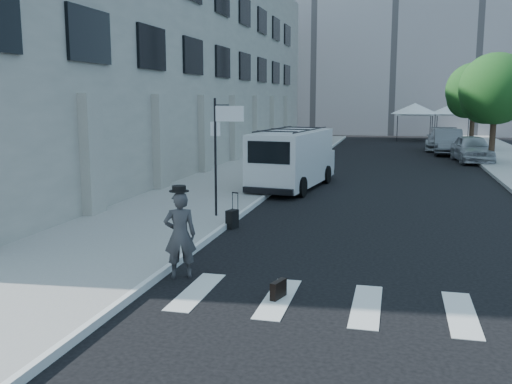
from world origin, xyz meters
The scene contains 16 objects.
ground centered at (0.00, 0.00, 0.00)m, with size 120.00×120.00×0.00m, color black.
sidewalk_left centered at (-4.25, 16.00, 0.07)m, with size 4.50×48.00×0.15m, color gray.
building_left centered at (-11.50, 18.00, 6.00)m, with size 10.00×44.00×12.00m, color gray.
building_far centered at (2.00, 50.00, 12.50)m, with size 22.00×12.00×25.00m, color slate.
sign_pole centered at (-2.36, 3.20, 2.65)m, with size 1.03×0.07×3.50m.
tree_near centered at (7.50, 20.15, 3.97)m, with size 3.80×3.83×6.03m.
tree_far centered at (7.50, 29.15, 3.97)m, with size 3.80×3.83×6.03m.
tent_left centered at (4.00, 38.00, 2.71)m, with size 4.00×4.00×3.20m.
tent_right centered at (7.20, 38.50, 2.71)m, with size 4.00×4.00×3.20m.
businessman centered at (-1.60, -2.26, 0.90)m, with size 0.66×0.43×1.80m, color #37373A.
briefcase centered at (0.60, -3.00, 0.17)m, with size 0.12×0.44×0.34m, color black.
suitcase centered at (-1.83, 2.29, 0.27)m, with size 0.32×0.41×1.02m.
cargo_van centered at (-1.47, 9.97, 1.20)m, with size 2.76×6.35×2.32m.
parked_car_a centered at (6.80, 21.62, 0.79)m, with size 1.86×4.61×1.57m, color #AFB2B7.
parked_car_b centered at (5.85, 26.29, 0.81)m, with size 1.72×4.94×1.63m, color #595C61.
parked_car_c centered at (5.75, 29.29, 0.78)m, with size 2.18×5.35×1.55m, color #93969A.
Camera 1 is at (2.61, -12.86, 3.67)m, focal length 40.00 mm.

